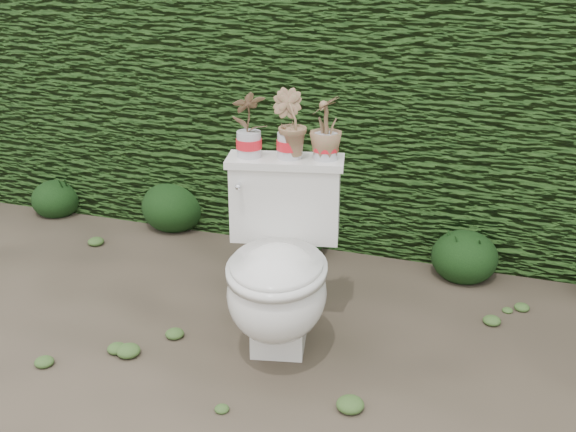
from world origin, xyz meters
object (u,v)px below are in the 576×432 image
(toilet, at_px, (279,271))
(potted_plant_right, at_px, (326,130))
(potted_plant_center, at_px, (290,126))
(potted_plant_left, at_px, (249,125))

(toilet, bearing_deg, potted_plant_right, 54.52)
(potted_plant_center, relative_size, potted_plant_right, 1.08)
(potted_plant_right, bearing_deg, potted_plant_center, -74.21)
(toilet, distance_m, potted_plant_right, 0.62)
(toilet, relative_size, potted_plant_right, 3.04)
(toilet, xyz_separation_m, potted_plant_left, (-0.21, 0.20, 0.56))
(potted_plant_right, bearing_deg, toilet, -19.69)
(potted_plant_left, bearing_deg, potted_plant_right, 152.28)
(toilet, distance_m, potted_plant_left, 0.63)
(toilet, xyz_separation_m, potted_plant_right, (0.11, 0.27, 0.55))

